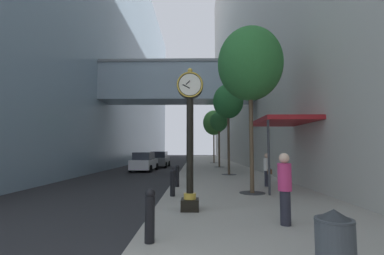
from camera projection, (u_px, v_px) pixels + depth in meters
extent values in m
plane|color=#262628|center=(184.00, 167.00, 29.00)|extent=(110.00, 110.00, 0.00)
cube|color=#9E998E|center=(213.00, 165.00, 31.94)|extent=(6.67, 80.00, 0.14)
cube|color=#849EB2|center=(93.00, 44.00, 33.38)|extent=(9.00, 80.00, 30.40)
cube|color=#93A8B7|center=(179.00, 84.00, 24.29)|extent=(14.44, 3.20, 3.25)
cube|color=gray|center=(179.00, 66.00, 24.43)|extent=(14.44, 3.40, 0.24)
cube|color=black|center=(190.00, 205.00, 8.15)|extent=(0.55, 0.55, 0.35)
cylinder|color=gold|center=(190.00, 196.00, 8.17)|extent=(0.38, 0.38, 0.18)
cylinder|color=black|center=(190.00, 145.00, 8.29)|extent=(0.22, 0.22, 2.96)
cylinder|color=black|center=(190.00, 86.00, 8.44)|extent=(0.84, 0.28, 0.84)
torus|color=gold|center=(190.00, 84.00, 8.29)|extent=(0.82, 0.05, 0.82)
cylinder|color=silver|center=(190.00, 85.00, 8.29)|extent=(0.69, 0.01, 0.69)
cylinder|color=silver|center=(190.00, 87.00, 8.59)|extent=(0.69, 0.01, 0.69)
sphere|color=gold|center=(190.00, 71.00, 8.48)|extent=(0.16, 0.16, 0.16)
cube|color=black|center=(188.00, 83.00, 8.29)|extent=(0.14, 0.01, 0.14)
cube|color=black|center=(186.00, 86.00, 8.28)|extent=(0.24, 0.01, 0.15)
cylinder|color=black|center=(150.00, 219.00, 5.38)|extent=(0.20, 0.20, 0.93)
sphere|color=black|center=(150.00, 193.00, 5.42)|extent=(0.21, 0.21, 0.21)
cylinder|color=black|center=(173.00, 184.00, 10.62)|extent=(0.20, 0.20, 0.93)
sphere|color=black|center=(173.00, 171.00, 10.66)|extent=(0.21, 0.21, 0.21)
cylinder|color=black|center=(177.00, 177.00, 13.24)|extent=(0.20, 0.20, 0.93)
sphere|color=black|center=(177.00, 167.00, 13.28)|extent=(0.21, 0.21, 0.21)
cylinder|color=#333335|center=(252.00, 193.00, 11.30)|extent=(1.10, 1.10, 0.02)
cylinder|color=brown|center=(251.00, 139.00, 11.49)|extent=(0.18, 0.18, 4.59)
ellipsoid|color=#2D7033|center=(250.00, 64.00, 11.76)|extent=(2.85, 2.85, 3.28)
cylinder|color=#333335|center=(229.00, 175.00, 19.32)|extent=(1.10, 1.10, 0.02)
cylinder|color=#4C3D2D|center=(229.00, 143.00, 19.50)|extent=(0.18, 0.18, 4.59)
ellipsoid|color=#23602D|center=(228.00, 101.00, 19.75)|extent=(2.24, 2.24, 2.58)
cylinder|color=#333335|center=(219.00, 167.00, 27.34)|extent=(1.10, 1.10, 0.02)
cylinder|color=brown|center=(219.00, 147.00, 27.50)|extent=(0.18, 0.18, 4.07)
ellipsoid|color=#387F3D|center=(219.00, 121.00, 27.72)|extent=(1.82, 1.82, 2.09)
cylinder|color=#333335|center=(214.00, 163.00, 35.36)|extent=(1.10, 1.10, 0.02)
cylinder|color=brown|center=(214.00, 147.00, 35.53)|extent=(0.18, 0.18, 4.32)
ellipsoid|color=#428438|center=(214.00, 123.00, 35.79)|extent=(2.90, 2.90, 3.33)
cylinder|color=#383D42|center=(336.00, 253.00, 3.67)|extent=(0.52, 0.52, 0.92)
cone|color=#272A2E|center=(334.00, 215.00, 3.71)|extent=(0.53, 0.53, 0.16)
cylinder|color=#23232D|center=(267.00, 178.00, 13.39)|extent=(0.34, 0.34, 0.79)
cylinder|color=silver|center=(267.00, 164.00, 13.45)|extent=(0.45, 0.45, 0.64)
sphere|color=beige|center=(267.00, 156.00, 13.48)|extent=(0.24, 0.24, 0.24)
cube|color=brown|center=(270.00, 172.00, 13.22)|extent=(0.23, 0.19, 0.24)
cylinder|color=#23232D|center=(285.00, 208.00, 6.60)|extent=(0.36, 0.36, 0.84)
cylinder|color=#C6336B|center=(285.00, 177.00, 6.66)|extent=(0.48, 0.48, 0.68)
sphere|color=beige|center=(284.00, 158.00, 6.70)|extent=(0.26, 0.26, 0.26)
cube|color=maroon|center=(282.00, 121.00, 12.63)|extent=(2.40, 3.60, 0.20)
cylinder|color=#333338|center=(269.00, 156.00, 10.92)|extent=(0.10, 0.10, 3.20)
cylinder|color=#333338|center=(252.00, 154.00, 14.11)|extent=(0.10, 0.10, 3.20)
cube|color=silver|center=(144.00, 164.00, 24.29)|extent=(1.89, 4.41, 0.83)
cube|color=#282D38|center=(144.00, 156.00, 24.13)|extent=(1.61, 2.49, 0.68)
cylinder|color=black|center=(139.00, 166.00, 25.78)|extent=(0.24, 0.65, 0.64)
cylinder|color=black|center=(157.00, 166.00, 25.69)|extent=(0.24, 0.65, 0.64)
cylinder|color=black|center=(130.00, 169.00, 22.83)|extent=(0.24, 0.65, 0.64)
cylinder|color=black|center=(150.00, 169.00, 22.74)|extent=(0.24, 0.65, 0.64)
cube|color=slate|center=(159.00, 161.00, 29.40)|extent=(1.84, 4.16, 0.84)
cube|color=#282D38|center=(159.00, 155.00, 29.25)|extent=(1.60, 2.34, 0.69)
cylinder|color=black|center=(154.00, 163.00, 30.80)|extent=(0.23, 0.64, 0.64)
cylinder|color=black|center=(169.00, 163.00, 30.75)|extent=(0.23, 0.64, 0.64)
cylinder|color=black|center=(149.00, 165.00, 28.00)|extent=(0.23, 0.64, 0.64)
cylinder|color=black|center=(166.00, 165.00, 27.95)|extent=(0.23, 0.64, 0.64)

